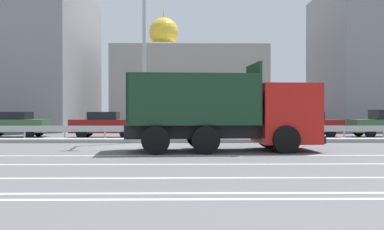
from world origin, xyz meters
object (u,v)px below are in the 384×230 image
at_px(street_lamp_2, 144,50).
at_px(church_tower, 164,72).
at_px(parked_car_4, 14,124).
at_px(median_road_sign, 290,116).
at_px(parked_car_7, 303,124).
at_px(parked_car_5, 106,124).
at_px(dump_truck, 247,117).
at_px(parked_car_6, 208,125).

height_order(street_lamp_2, church_tower, church_tower).
distance_m(street_lamp_2, church_tower, 27.02).
bearing_deg(parked_car_4, church_tower, -19.02).
xyz_separation_m(median_road_sign, parked_car_4, (-15.31, 3.95, -0.56)).
relative_size(parked_car_7, church_tower, 0.35).
distance_m(street_lamp_2, parked_car_5, 5.88).
height_order(dump_truck, parked_car_5, dump_truck).
distance_m(parked_car_4, parked_car_7, 17.02).
height_order(parked_car_5, parked_car_7, parked_car_7).
distance_m(median_road_sign, parked_car_6, 5.49).
bearing_deg(parked_car_4, parked_car_5, -95.21).
height_order(street_lamp_2, parked_car_5, street_lamp_2).
xyz_separation_m(parked_car_5, parked_car_6, (5.91, 0.26, -0.07)).
bearing_deg(church_tower, street_lamp_2, -89.27).
relative_size(median_road_sign, street_lamp_2, 0.31).
bearing_deg(church_tower, parked_car_4, -108.56).
height_order(median_road_sign, street_lamp_2, street_lamp_2).
xyz_separation_m(parked_car_4, parked_car_7, (17.02, -0.01, -0.00)).
bearing_deg(parked_car_5, parked_car_6, 91.67).
bearing_deg(parked_car_6, church_tower, -171.04).
height_order(street_lamp_2, parked_car_4, street_lamp_2).
height_order(median_road_sign, parked_car_4, median_road_sign).
distance_m(parked_car_7, church_tower, 25.19).
bearing_deg(street_lamp_2, parked_car_5, 124.91).
relative_size(parked_car_5, parked_car_6, 0.89).
distance_m(median_road_sign, parked_car_7, 4.34).
bearing_deg(dump_truck, parked_car_4, -128.66).
relative_size(dump_truck, church_tower, 0.61).
bearing_deg(parked_car_4, dump_truck, -124.97).
relative_size(street_lamp_2, parked_car_5, 2.08).
bearing_deg(median_road_sign, dump_truck, -121.12).
distance_m(median_road_sign, church_tower, 28.21).
xyz_separation_m(parked_car_7, church_tower, (-9.35, 22.86, 4.92)).
bearing_deg(dump_truck, parked_car_6, -176.37).
distance_m(parked_car_5, parked_car_7, 11.58).
height_order(parked_car_6, parked_car_7, parked_car_7).
height_order(parked_car_5, church_tower, church_tower).
bearing_deg(parked_car_4, street_lamp_2, -117.74).
xyz_separation_m(dump_truck, parked_car_6, (-1.15, 8.41, -0.64)).
relative_size(median_road_sign, parked_car_6, 0.58).
height_order(parked_car_4, parked_car_7, parked_car_7).
bearing_deg(street_lamp_2, parked_car_6, 49.75).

